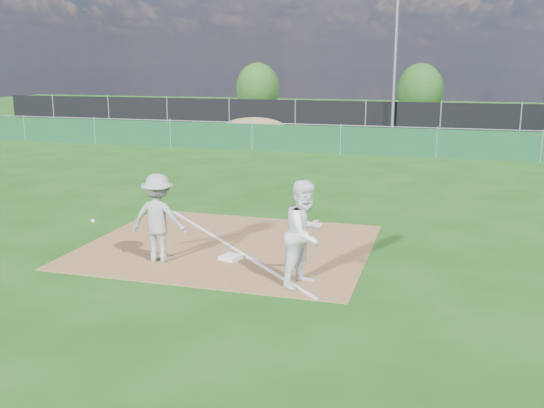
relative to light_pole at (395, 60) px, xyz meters
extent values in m
plane|color=#15470F|center=(-1.50, -12.70, -4.00)|extent=(90.00, 90.00, 0.00)
cube|color=brown|center=(-1.50, -21.70, -3.99)|extent=(6.00, 5.00, 0.02)
cube|color=white|center=(-1.50, -21.70, -3.98)|extent=(5.01, 5.01, 0.01)
cube|color=#103D20|center=(-1.50, -7.70, -3.40)|extent=(44.00, 0.05, 1.20)
ellipsoid|color=olive|center=(-6.50, -4.20, -3.42)|extent=(3.38, 2.60, 1.17)
cube|color=black|center=(-1.50, 0.30, -3.10)|extent=(46.00, 0.04, 1.80)
cube|color=black|center=(-1.50, 5.30, -4.00)|extent=(46.00, 9.00, 0.01)
cylinder|color=slate|center=(0.00, 0.00, 0.00)|extent=(0.16, 0.16, 8.00)
cube|color=white|center=(-1.14, -22.57, -3.94)|extent=(0.45, 0.45, 0.07)
imported|color=#A3A3A5|center=(-2.44, -23.05, -3.10)|extent=(1.15, 0.69, 1.75)
sphere|color=white|center=(-3.90, -23.09, -3.25)|extent=(0.08, 0.08, 0.08)
imported|color=white|center=(0.61, -23.52, -3.05)|extent=(1.01, 1.13, 1.90)
imported|color=#A2A3A9|center=(-8.00, 4.11, -3.24)|extent=(4.65, 2.53, 1.50)
imported|color=black|center=(-1.78, 4.35, -3.31)|extent=(4.35, 2.20, 1.37)
imported|color=black|center=(4.39, 4.92, -3.33)|extent=(4.87, 2.88, 1.32)
cylinder|color=#382316|center=(-11.18, 11.23, -3.45)|extent=(0.24, 0.24, 1.09)
ellipsoid|color=#1D4714|center=(-11.18, 11.23, -2.00)|extent=(3.28, 3.28, 3.77)
cylinder|color=#382316|center=(0.84, 11.69, -3.46)|extent=(0.24, 0.24, 1.08)
ellipsoid|color=#194413|center=(0.84, 11.69, -2.02)|extent=(3.24, 3.24, 3.73)
camera|label=1|loc=(2.88, -33.46, -0.14)|focal=40.00mm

